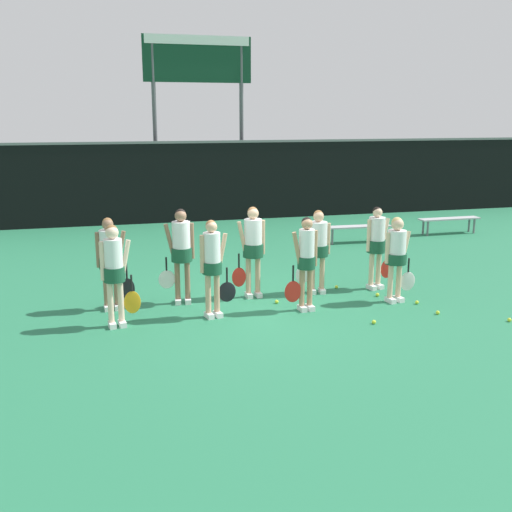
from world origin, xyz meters
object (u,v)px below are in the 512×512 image
(player_5, at_px, (181,248))
(tennis_ball_2, at_px, (438,313))
(tennis_ball_5, at_px, (336,287))
(player_8, at_px, (377,241))
(player_3, at_px, (396,252))
(player_2, at_px, (306,257))
(player_7, at_px, (318,244))
(tennis_ball_4, at_px, (277,302))
(player_0, at_px, (114,267))
(bench_courtside, at_px, (358,228))
(scoreboard, at_px, (198,77))
(tennis_ball_6, at_px, (377,295))
(tennis_ball_1, at_px, (509,320))
(bench_far, at_px, (449,220))
(player_1, at_px, (212,261))
(tennis_ball_7, at_px, (289,291))
(player_4, at_px, (110,256))
(player_6, at_px, (253,244))
(tennis_ball_3, at_px, (417,302))
(tennis_ball_0, at_px, (374,322))

(player_5, xyz_separation_m, tennis_ball_2, (4.30, -1.85, -1.04))
(tennis_ball_5, bearing_deg, player_8, -14.49)
(player_3, relative_size, player_8, 0.97)
(player_2, xyz_separation_m, player_7, (0.59, 0.97, -0.00))
(player_8, height_order, tennis_ball_4, player_8)
(player_0, distance_m, player_7, 4.06)
(bench_courtside, relative_size, player_7, 1.14)
(scoreboard, distance_m, tennis_ball_6, 11.69)
(tennis_ball_2, bearing_deg, tennis_ball_6, 113.29)
(tennis_ball_1, bearing_deg, bench_far, 64.86)
(player_1, height_order, tennis_ball_7, player_1)
(player_4, relative_size, player_8, 1.00)
(player_2, height_order, tennis_ball_6, player_2)
(player_8, bearing_deg, player_5, 167.55)
(player_3, relative_size, tennis_ball_1, 24.02)
(player_2, height_order, tennis_ball_5, player_2)
(player_5, bearing_deg, tennis_ball_7, 9.85)
(player_5, xyz_separation_m, tennis_ball_5, (3.19, 0.15, -1.04))
(player_3, distance_m, player_6, 2.72)
(player_1, xyz_separation_m, tennis_ball_3, (3.84, -0.28, -0.98))
(tennis_ball_1, distance_m, tennis_ball_2, 1.19)
(tennis_ball_6, bearing_deg, player_3, -67.01)
(player_6, distance_m, tennis_ball_4, 1.20)
(player_1, relative_size, tennis_ball_4, 24.36)
(player_5, xyz_separation_m, tennis_ball_3, (4.25, -1.22, -1.04))
(scoreboard, bearing_deg, tennis_ball_6, -80.98)
(player_1, bearing_deg, player_4, 140.99)
(player_7, bearing_deg, tennis_ball_3, -29.21)
(player_4, height_order, player_5, player_5)
(bench_far, distance_m, tennis_ball_4, 8.72)
(tennis_ball_0, xyz_separation_m, tennis_ball_3, (1.27, 0.80, -0.00))
(tennis_ball_1, bearing_deg, tennis_ball_0, 167.85)
(player_8, bearing_deg, tennis_ball_0, -127.86)
(player_4, relative_size, player_5, 0.94)
(bench_courtside, bearing_deg, bench_far, 10.77)
(player_8, relative_size, tennis_ball_2, 24.00)
(player_0, height_order, player_5, player_5)
(tennis_ball_1, bearing_deg, tennis_ball_5, 128.15)
(tennis_ball_3, bearing_deg, player_7, 142.81)
(player_1, relative_size, player_5, 0.96)
(player_8, bearing_deg, player_6, 166.29)
(player_6, distance_m, tennis_ball_1, 4.78)
(player_0, bearing_deg, tennis_ball_5, 6.69)
(player_7, relative_size, tennis_ball_5, 24.45)
(player_3, relative_size, player_4, 0.96)
(scoreboard, height_order, player_2, scoreboard)
(tennis_ball_6, relative_size, tennis_ball_7, 1.07)
(player_3, distance_m, tennis_ball_5, 1.62)
(bench_courtside, distance_m, tennis_ball_0, 6.80)
(player_6, xyz_separation_m, tennis_ball_7, (0.77, 0.10, -1.02))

